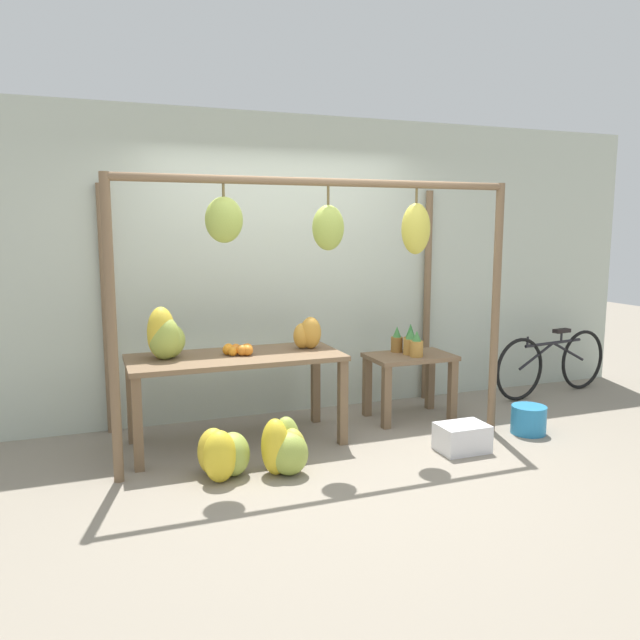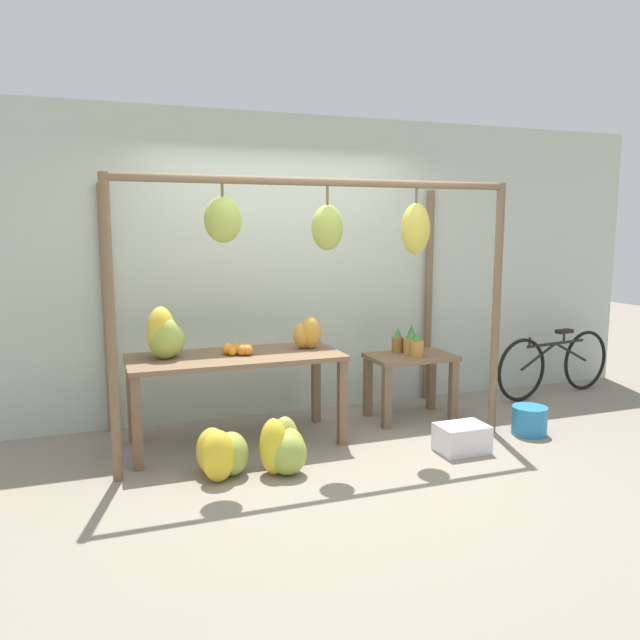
{
  "view_description": "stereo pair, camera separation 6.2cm",
  "coord_description": "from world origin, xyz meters",
  "px_view_note": "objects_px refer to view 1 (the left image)",
  "views": [
    {
      "loc": [
        -1.71,
        -4.18,
        1.77
      ],
      "look_at": [
        0.13,
        0.69,
        0.99
      ],
      "focal_mm": 35.0,
      "sensor_mm": 36.0,
      "label": 1
    },
    {
      "loc": [
        -1.65,
        -4.21,
        1.77
      ],
      "look_at": [
        0.13,
        0.69,
        0.99
      ],
      "focal_mm": 35.0,
      "sensor_mm": 36.0,
      "label": 2
    }
  ],
  "objects_px": {
    "banana_pile_on_table": "(164,337)",
    "pineapple_cluster": "(409,343)",
    "banana_pile_ground_left": "(223,454)",
    "fruit_crate_white": "(462,438)",
    "blue_bucket": "(529,420)",
    "papaya_pile": "(307,334)",
    "orange_pile": "(240,350)",
    "banana_pile_ground_right": "(285,449)",
    "parked_bicycle": "(552,363)"
  },
  "relations": [
    {
      "from": "banana_pile_ground_left",
      "to": "parked_bicycle",
      "type": "relative_size",
      "value": 0.25
    },
    {
      "from": "orange_pile",
      "to": "papaya_pile",
      "type": "xyz_separation_m",
      "value": [
        0.6,
        0.06,
        0.08
      ]
    },
    {
      "from": "orange_pile",
      "to": "papaya_pile",
      "type": "distance_m",
      "value": 0.61
    },
    {
      "from": "banana_pile_ground_left",
      "to": "blue_bucket",
      "type": "relative_size",
      "value": 1.36
    },
    {
      "from": "banana_pile_on_table",
      "to": "pineapple_cluster",
      "type": "xyz_separation_m",
      "value": [
        2.23,
        0.08,
        -0.21
      ]
    },
    {
      "from": "banana_pile_on_table",
      "to": "banana_pile_ground_left",
      "type": "relative_size",
      "value": 1.03
    },
    {
      "from": "banana_pile_ground_right",
      "to": "fruit_crate_white",
      "type": "relative_size",
      "value": 1.06
    },
    {
      "from": "pineapple_cluster",
      "to": "parked_bicycle",
      "type": "height_order",
      "value": "pineapple_cluster"
    },
    {
      "from": "pineapple_cluster",
      "to": "banana_pile_ground_left",
      "type": "xyz_separation_m",
      "value": [
        -1.93,
        -0.81,
        -0.54
      ]
    },
    {
      "from": "banana_pile_on_table",
      "to": "pineapple_cluster",
      "type": "relative_size",
      "value": 1.09
    },
    {
      "from": "banana_pile_ground_right",
      "to": "parked_bicycle",
      "type": "distance_m",
      "value": 3.48
    },
    {
      "from": "papaya_pile",
      "to": "banana_pile_ground_left",
      "type": "bearing_deg",
      "value": -141.15
    },
    {
      "from": "banana_pile_ground_left",
      "to": "fruit_crate_white",
      "type": "bearing_deg",
      "value": -4.48
    },
    {
      "from": "pineapple_cluster",
      "to": "banana_pile_ground_right",
      "type": "bearing_deg",
      "value": -149.19
    },
    {
      "from": "papaya_pile",
      "to": "pineapple_cluster",
      "type": "bearing_deg",
      "value": 4.74
    },
    {
      "from": "banana_pile_ground_right",
      "to": "banana_pile_on_table",
      "type": "bearing_deg",
      "value": 132.51
    },
    {
      "from": "banana_pile_ground_left",
      "to": "banana_pile_ground_right",
      "type": "bearing_deg",
      "value": -10.41
    },
    {
      "from": "orange_pile",
      "to": "banana_pile_ground_right",
      "type": "bearing_deg",
      "value": -78.5
    },
    {
      "from": "pineapple_cluster",
      "to": "blue_bucket",
      "type": "relative_size",
      "value": 1.28
    },
    {
      "from": "pineapple_cluster",
      "to": "blue_bucket",
      "type": "bearing_deg",
      "value": -46.36
    },
    {
      "from": "banana_pile_ground_left",
      "to": "blue_bucket",
      "type": "xyz_separation_m",
      "value": [
        2.68,
        0.02,
        -0.05
      ]
    },
    {
      "from": "banana_pile_on_table",
      "to": "banana_pile_ground_left",
      "type": "height_order",
      "value": "banana_pile_on_table"
    },
    {
      "from": "banana_pile_on_table",
      "to": "blue_bucket",
      "type": "relative_size",
      "value": 1.39
    },
    {
      "from": "banana_pile_ground_left",
      "to": "pineapple_cluster",
      "type": "bearing_deg",
      "value": 22.68
    },
    {
      "from": "fruit_crate_white",
      "to": "blue_bucket",
      "type": "relative_size",
      "value": 1.32
    },
    {
      "from": "fruit_crate_white",
      "to": "blue_bucket",
      "type": "height_order",
      "value": "blue_bucket"
    },
    {
      "from": "pineapple_cluster",
      "to": "fruit_crate_white",
      "type": "xyz_separation_m",
      "value": [
        -0.03,
        -0.95,
        -0.6
      ]
    },
    {
      "from": "banana_pile_ground_right",
      "to": "fruit_crate_white",
      "type": "bearing_deg",
      "value": -2.66
    },
    {
      "from": "orange_pile",
      "to": "banana_pile_ground_right",
      "type": "height_order",
      "value": "orange_pile"
    },
    {
      "from": "banana_pile_ground_right",
      "to": "banana_pile_ground_left",
      "type": "bearing_deg",
      "value": 169.59
    },
    {
      "from": "blue_bucket",
      "to": "papaya_pile",
      "type": "relative_size",
      "value": 1.05
    },
    {
      "from": "parked_bicycle",
      "to": "papaya_pile",
      "type": "bearing_deg",
      "value": -174.8
    },
    {
      "from": "pineapple_cluster",
      "to": "fruit_crate_white",
      "type": "bearing_deg",
      "value": -91.88
    },
    {
      "from": "banana_pile_on_table",
      "to": "pineapple_cluster",
      "type": "height_order",
      "value": "banana_pile_on_table"
    },
    {
      "from": "banana_pile_on_table",
      "to": "banana_pile_ground_left",
      "type": "bearing_deg",
      "value": -67.6
    },
    {
      "from": "orange_pile",
      "to": "fruit_crate_white",
      "type": "height_order",
      "value": "orange_pile"
    },
    {
      "from": "parked_bicycle",
      "to": "banana_pile_ground_left",
      "type": "bearing_deg",
      "value": -165.37
    },
    {
      "from": "pineapple_cluster",
      "to": "papaya_pile",
      "type": "relative_size",
      "value": 1.34
    },
    {
      "from": "banana_pile_ground_right",
      "to": "blue_bucket",
      "type": "bearing_deg",
      "value": 2.53
    },
    {
      "from": "banana_pile_ground_right",
      "to": "fruit_crate_white",
      "type": "distance_m",
      "value": 1.46
    },
    {
      "from": "orange_pile",
      "to": "papaya_pile",
      "type": "bearing_deg",
      "value": 5.79
    },
    {
      "from": "fruit_crate_white",
      "to": "papaya_pile",
      "type": "height_order",
      "value": "papaya_pile"
    },
    {
      "from": "banana_pile_ground_left",
      "to": "papaya_pile",
      "type": "height_order",
      "value": "papaya_pile"
    },
    {
      "from": "pineapple_cluster",
      "to": "blue_bucket",
      "type": "distance_m",
      "value": 1.24
    },
    {
      "from": "banana_pile_ground_right",
      "to": "parked_bicycle",
      "type": "relative_size",
      "value": 0.26
    },
    {
      "from": "blue_bucket",
      "to": "papaya_pile",
      "type": "xyz_separation_m",
      "value": [
        -1.78,
        0.7,
        0.75
      ]
    },
    {
      "from": "fruit_crate_white",
      "to": "banana_pile_ground_right",
      "type": "bearing_deg",
      "value": 177.34
    },
    {
      "from": "banana_pile_ground_left",
      "to": "banana_pile_ground_right",
      "type": "relative_size",
      "value": 0.97
    },
    {
      "from": "orange_pile",
      "to": "pineapple_cluster",
      "type": "xyz_separation_m",
      "value": [
        1.64,
        0.15,
        -0.08
      ]
    },
    {
      "from": "blue_bucket",
      "to": "banana_pile_ground_right",
      "type": "bearing_deg",
      "value": -177.47
    }
  ]
}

